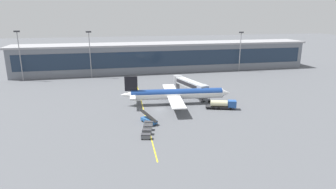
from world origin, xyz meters
The scene contains 14 objects.
ground_plane centered at (0.00, 0.00, 0.00)m, with size 700.00×700.00×0.00m, color #515459.
apron_lead_in_line centered at (-5.50, 2.00, 0.00)m, with size 0.30×80.00×0.01m, color yellow.
terminal_building centered at (17.55, 72.48, 8.28)m, with size 174.28×19.28×16.53m.
main_airliner centered at (7.51, 5.03, 3.94)m, with size 42.09×33.55×11.11m.
jet_bridge centered at (15.59, 16.13, 4.96)m, with size 9.26×23.26×6.65m.
fuel_tanker centered at (22.54, -4.46, 1.75)m, with size 11.04×5.72×3.25m.
belt_loader centered at (-5.63, -12.67, 0.99)m, with size 4.84×6.53×3.49m.
baggage_cart_0 centered at (-8.26, -24.40, 0.78)m, with size 2.93×2.13×1.48m.
baggage_cart_1 centered at (-7.54, -21.29, 0.78)m, with size 2.93×2.13×1.48m.
baggage_cart_2 centered at (-6.82, -18.17, 0.78)m, with size 2.93×2.13×1.48m.
baggage_cart_3 centered at (-6.10, -15.05, 0.78)m, with size 2.93×2.13×1.48m.
apron_light_mast_0 centered at (-59.80, 60.52, 14.63)m, with size 2.80×0.50×25.24m.
apron_light_mast_1 centered at (-25.63, 60.52, 14.29)m, with size 2.80×0.50×24.57m.
apron_light_mast_2 centered at (59.80, 60.52, 13.59)m, with size 2.80×0.50×23.22m.
Camera 1 is at (-17.94, -97.55, 33.24)m, focal length 31.03 mm.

